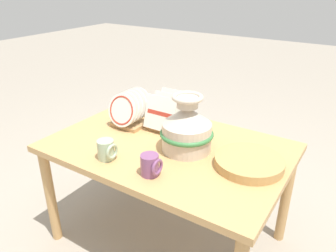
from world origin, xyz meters
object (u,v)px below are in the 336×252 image
mug_plum_glaze (151,165)px  mug_sage_glaze (107,150)px  dish_rack_round_plates (129,112)px  dish_rack_square_plates (167,117)px  ceramic_vase (187,128)px  wicker_charger_stack (249,162)px

mug_plum_glaze → mug_sage_glaze: (-0.26, -0.00, 0.00)m
dish_rack_round_plates → dish_rack_square_plates: (0.21, 0.09, -0.02)m
dish_rack_square_plates → mug_plum_glaze: bearing=-65.2°
mug_plum_glaze → mug_sage_glaze: bearing=-179.5°
ceramic_vase → dish_rack_square_plates: bearing=144.7°
ceramic_vase → mug_plum_glaze: 0.30m
mug_plum_glaze → ceramic_vase: bearing=86.8°
dish_rack_round_plates → mug_sage_glaze: dish_rack_round_plates is taller
dish_rack_round_plates → mug_sage_glaze: size_ratio=2.13×
ceramic_vase → mug_sage_glaze: (-0.28, -0.29, -0.07)m
dish_rack_square_plates → ceramic_vase: bearing=-35.3°
dish_rack_square_plates → wicker_charger_stack: size_ratio=0.65×
wicker_charger_stack → mug_plum_glaze: size_ratio=3.24×
wicker_charger_stack → mug_sage_glaze: bearing=-153.0°
dish_rack_round_plates → mug_plum_glaze: bearing=-40.9°
mug_plum_glaze → mug_sage_glaze: size_ratio=1.00×
dish_rack_square_plates → wicker_charger_stack: (0.56, -0.14, -0.05)m
wicker_charger_stack → mug_plum_glaze: (-0.35, -0.31, 0.03)m
dish_rack_round_plates → dish_rack_square_plates: bearing=23.6°
wicker_charger_stack → ceramic_vase: bearing=-177.3°
dish_rack_round_plates → mug_plum_glaze: 0.55m
dish_rack_round_plates → wicker_charger_stack: size_ratio=0.66×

